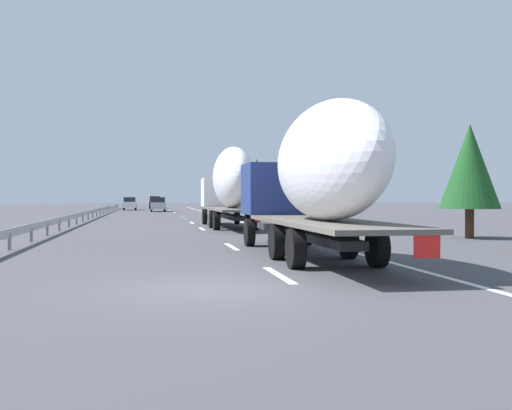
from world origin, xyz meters
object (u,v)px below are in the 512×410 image
at_px(car_black_suv, 155,202).
at_px(road_sign, 232,191).
at_px(truck_lead, 230,184).
at_px(truck_trailing, 316,174).
at_px(car_white_van, 130,203).
at_px(car_silver_hatch, 158,204).

bearing_deg(car_black_suv, road_sign, -169.75).
height_order(truck_lead, truck_trailing, truck_lead).
distance_m(truck_lead, car_white_van, 51.72).
height_order(car_black_suv, road_sign, road_sign).
height_order(truck_lead, car_white_van, truck_lead).
distance_m(car_white_van, road_sign, 30.84).
bearing_deg(car_white_van, road_sign, -160.05).
relative_size(car_black_suv, car_silver_hatch, 0.90).
bearing_deg(road_sign, truck_trailing, 175.73).
bearing_deg(truck_trailing, road_sign, -4.27).
bearing_deg(truck_trailing, car_white_van, 6.00).
bearing_deg(car_white_van, car_black_suv, -20.23).
height_order(truck_lead, car_black_suv, truck_lead).
relative_size(truck_trailing, car_black_suv, 3.28).
relative_size(car_black_suv, car_white_van, 0.95).
xyz_separation_m(truck_trailing, car_silver_hatch, (60.74, 3.67, -1.62)).
xyz_separation_m(truck_lead, car_black_suv, (60.76, 3.87, -1.68)).
bearing_deg(truck_lead, car_silver_hatch, 5.06).
distance_m(truck_trailing, car_silver_hatch, 60.88).
xyz_separation_m(truck_trailing, road_sign, (41.56, -3.10, -0.14)).
bearing_deg(truck_trailing, truck_lead, -0.00).
distance_m(car_black_suv, car_white_van, 10.24).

